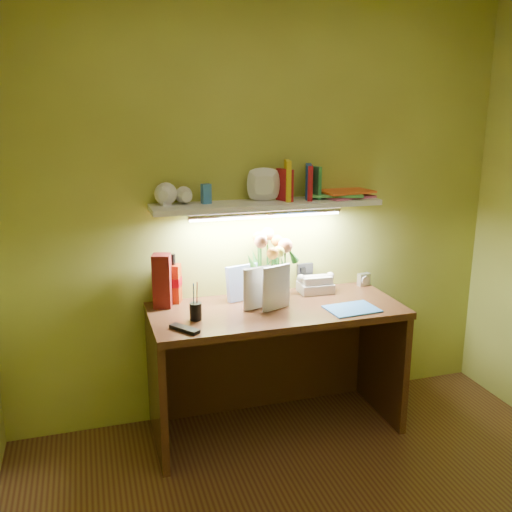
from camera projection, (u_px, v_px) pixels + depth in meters
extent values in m
cube|color=#381E0F|center=(276.00, 369.00, 3.26)|extent=(1.40, 0.60, 0.75)
cube|color=silver|center=(364.00, 279.00, 3.55)|extent=(0.08, 0.05, 0.08)
cube|color=#5A1210|center=(162.00, 281.00, 3.14)|extent=(0.12, 0.12, 0.30)
cylinder|color=black|center=(196.00, 305.00, 2.96)|extent=(0.07, 0.07, 0.16)
cube|color=black|center=(185.00, 329.00, 2.83)|extent=(0.14, 0.17, 0.02)
cube|color=#387CCC|center=(352.00, 309.00, 3.13)|extent=(0.29, 0.22, 0.01)
imported|color=beige|center=(243.00, 291.00, 3.07)|extent=(0.18, 0.06, 0.24)
imported|color=white|center=(263.00, 291.00, 3.05)|extent=(0.18, 0.07, 0.25)
cube|color=white|center=(267.00, 204.00, 3.19)|extent=(1.30, 0.25, 0.03)
imported|color=white|center=(163.00, 198.00, 3.00)|extent=(0.16, 0.16, 0.10)
imported|color=white|center=(187.00, 198.00, 3.04)|extent=(0.10, 0.10, 0.09)
imported|color=white|center=(264.00, 198.00, 3.17)|extent=(0.22, 0.22, 0.05)
cube|color=white|center=(165.00, 196.00, 3.04)|extent=(0.06, 0.05, 0.11)
cube|color=#387CCC|center=(206.00, 194.00, 3.11)|extent=(0.06, 0.05, 0.11)
cube|color=#AC161F|center=(285.00, 185.00, 3.19)|extent=(0.07, 0.12, 0.18)
cube|color=yellow|center=(287.00, 181.00, 3.20)|extent=(0.06, 0.14, 0.23)
cube|color=#1343B0|center=(308.00, 182.00, 3.26)|extent=(0.08, 0.14, 0.20)
cube|color=#2B854D|center=(314.00, 182.00, 3.27)|extent=(0.05, 0.12, 0.19)
cube|color=#AC161F|center=(310.00, 182.00, 3.23)|extent=(0.07, 0.14, 0.20)
cube|color=#D55997|center=(345.00, 196.00, 3.35)|extent=(0.33, 0.27, 0.01)
cube|color=#58C464|center=(333.00, 194.00, 3.34)|extent=(0.38, 0.33, 0.01)
cube|color=orange|center=(345.00, 191.00, 3.34)|extent=(0.33, 0.26, 0.01)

